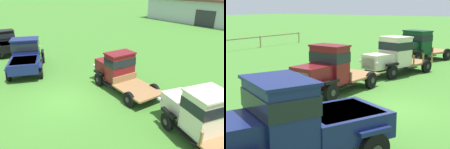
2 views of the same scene
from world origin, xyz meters
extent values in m
plane|color=#3D7528|center=(0.00, 0.00, 0.00)|extent=(240.00, 240.00, 0.00)
cylinder|color=#997F60|center=(11.36, 19.70, 0.57)|extent=(0.12, 0.12, 1.14)
cylinder|color=#997F60|center=(17.05, 19.64, 0.57)|extent=(0.12, 0.12, 1.14)
cube|color=#997F60|center=(8.84, 19.84, 1.02)|extent=(16.61, 0.08, 0.10)
cylinder|color=black|center=(-4.00, 0.15, 0.45)|extent=(0.89, 0.52, 0.89)
cylinder|color=#2D2D2D|center=(-3.96, 0.25, 0.45)|extent=(0.30, 0.15, 0.31)
cube|color=black|center=(-6.10, -0.09, 0.53)|extent=(4.90, 2.96, 0.12)
cube|color=#141E51|center=(-6.34, 0.02, 1.43)|extent=(1.87, 2.18, 1.69)
cube|color=black|center=(-6.34, 0.02, 1.81)|extent=(1.94, 2.24, 0.47)
cube|color=#141E51|center=(-6.34, 0.02, 2.32)|extent=(2.02, 2.31, 0.08)
cube|color=black|center=(-5.82, 0.91, 0.51)|extent=(1.67, 0.82, 0.05)
cube|color=#141E51|center=(-4.72, -0.68, 0.94)|extent=(2.84, 2.66, 0.70)
cube|color=black|center=(-4.72, -0.68, 1.26)|extent=(2.39, 2.24, 0.06)
cube|color=#141E51|center=(-4.82, -1.77, 0.94)|extent=(0.98, 0.57, 0.12)
cube|color=#141E51|center=(-4.00, 0.15, 0.94)|extent=(0.98, 0.57, 0.12)
cylinder|color=black|center=(-0.57, 2.62, 0.41)|extent=(0.83, 0.24, 0.82)
cylinder|color=#2D2D2D|center=(-0.58, 2.51, 0.41)|extent=(0.29, 0.05, 0.29)
cylinder|color=black|center=(-0.45, 4.44, 0.41)|extent=(0.83, 0.24, 0.82)
cylinder|color=#2D2D2D|center=(-0.45, 4.55, 0.41)|extent=(0.29, 0.05, 0.29)
cylinder|color=black|center=(2.55, 2.42, 0.41)|extent=(0.83, 0.24, 0.82)
cylinder|color=#2D2D2D|center=(2.54, 2.31, 0.41)|extent=(0.29, 0.05, 0.29)
cylinder|color=black|center=(2.66, 4.24, 0.41)|extent=(0.83, 0.24, 0.82)
cylinder|color=#2D2D2D|center=(2.67, 4.35, 0.41)|extent=(0.29, 0.05, 0.29)
cube|color=black|center=(1.00, 3.43, 0.49)|extent=(4.61, 1.29, 0.12)
cube|color=maroon|center=(-0.73, 3.54, 1.02)|extent=(1.56, 1.36, 0.94)
cube|color=silver|center=(-1.44, 3.59, 0.98)|extent=(0.12, 1.00, 0.70)
sphere|color=silver|center=(-1.50, 2.91, 1.05)|extent=(0.20, 0.20, 0.20)
sphere|color=silver|center=(-1.41, 4.27, 1.05)|extent=(0.20, 0.20, 0.20)
cube|color=black|center=(-0.57, 2.62, 0.87)|extent=(0.96, 0.26, 0.12)
cube|color=black|center=(-0.45, 4.44, 0.87)|extent=(0.96, 0.26, 0.12)
cube|color=maroon|center=(0.50, 3.46, 1.39)|extent=(1.09, 1.66, 1.67)
cube|color=black|center=(0.50, 3.46, 1.76)|extent=(1.13, 1.70, 0.47)
cube|color=maroon|center=(0.50, 3.46, 2.26)|extent=(1.20, 1.74, 0.08)
cube|color=black|center=(0.54, 2.57, 0.47)|extent=(1.40, 0.23, 0.05)
cube|color=black|center=(0.66, 4.35, 0.47)|extent=(1.40, 0.23, 0.05)
cube|color=olive|center=(2.23, 3.35, 0.60)|extent=(2.59, 2.01, 0.10)
cube|color=olive|center=(1.03, 3.43, 0.83)|extent=(0.19, 1.73, 0.44)
cylinder|color=black|center=(5.08, 2.48, 0.40)|extent=(0.82, 0.41, 0.79)
cylinder|color=#2D2D2D|center=(5.04, 2.37, 0.40)|extent=(0.28, 0.10, 0.28)
cylinder|color=black|center=(5.54, 4.10, 0.40)|extent=(0.82, 0.41, 0.79)
cylinder|color=#2D2D2D|center=(5.57, 4.21, 0.40)|extent=(0.28, 0.10, 0.28)
cylinder|color=black|center=(8.11, 1.62, 0.40)|extent=(0.82, 0.41, 0.79)
cylinder|color=#2D2D2D|center=(8.08, 1.51, 0.40)|extent=(0.28, 0.10, 0.28)
cylinder|color=black|center=(8.57, 3.24, 0.40)|extent=(0.82, 0.41, 0.79)
cylinder|color=#2D2D2D|center=(8.60, 3.35, 0.40)|extent=(0.28, 0.10, 0.28)
cube|color=black|center=(6.66, 2.91, 0.48)|extent=(4.60, 2.13, 0.12)
cube|color=beige|center=(5.07, 3.36, 0.95)|extent=(1.87, 1.58, 0.83)
cube|color=silver|center=(4.33, 3.57, 0.91)|extent=(0.31, 0.91, 0.62)
sphere|color=silver|center=(4.15, 2.96, 0.97)|extent=(0.20, 0.20, 0.20)
sphere|color=silver|center=(4.49, 4.18, 0.97)|extent=(0.20, 0.20, 0.20)
cube|color=black|center=(5.08, 2.48, 0.84)|extent=(0.93, 0.44, 0.12)
cube|color=black|center=(5.54, 4.10, 0.84)|extent=(0.93, 0.44, 0.12)
cube|color=beige|center=(6.46, 2.96, 1.36)|extent=(1.63, 1.78, 1.66)
cube|color=black|center=(6.46, 2.96, 1.74)|extent=(1.69, 1.82, 0.46)
cube|color=beige|center=(6.46, 2.96, 2.23)|extent=(1.77, 1.88, 0.08)
cube|color=black|center=(6.36, 2.13, 0.46)|extent=(1.75, 0.62, 0.05)
cube|color=black|center=(6.81, 3.72, 0.46)|extent=(1.75, 0.62, 0.05)
cube|color=olive|center=(8.05, 2.51, 0.59)|extent=(2.41, 2.18, 0.10)
cube|color=olive|center=(6.95, 1.99, 0.91)|extent=(0.10, 0.10, 0.55)
cube|color=olive|center=(7.39, 3.53, 0.91)|extent=(0.10, 0.10, 0.55)
cube|color=olive|center=(7.83, 1.74, 0.91)|extent=(0.10, 0.10, 0.55)
cube|color=olive|center=(8.27, 3.28, 0.91)|extent=(0.10, 0.10, 0.55)
cube|color=olive|center=(8.70, 1.49, 0.91)|extent=(0.10, 0.10, 0.55)
cube|color=olive|center=(9.14, 3.03, 0.91)|extent=(0.10, 0.10, 0.55)
cylinder|color=black|center=(10.53, 3.17, 0.44)|extent=(0.88, 0.44, 0.88)
cylinder|color=#2D2D2D|center=(10.50, 3.08, 0.44)|extent=(0.30, 0.13, 0.31)
cylinder|color=black|center=(11.22, 5.12, 0.44)|extent=(0.88, 0.44, 0.88)
cylinder|color=#2D2D2D|center=(11.25, 5.21, 0.44)|extent=(0.30, 0.13, 0.31)
cylinder|color=black|center=(13.66, 2.05, 0.44)|extent=(0.88, 0.44, 0.88)
cylinder|color=#2D2D2D|center=(13.63, 1.97, 0.44)|extent=(0.30, 0.13, 0.31)
cylinder|color=black|center=(14.36, 4.01, 0.44)|extent=(0.88, 0.44, 0.88)
cylinder|color=#2D2D2D|center=(14.39, 4.09, 0.44)|extent=(0.30, 0.13, 0.31)
cube|color=black|center=(12.39, 3.61, 0.52)|extent=(4.91, 2.68, 0.12)
cube|color=#0F381E|center=(10.66, 4.22, 1.04)|extent=(1.95, 1.89, 0.92)
cube|color=silver|center=(9.96, 4.47, 0.99)|extent=(0.44, 1.09, 0.69)
sphere|color=silver|center=(9.69, 3.75, 1.06)|extent=(0.20, 0.20, 0.20)
sphere|color=silver|center=(10.21, 5.21, 1.06)|extent=(0.20, 0.20, 0.20)
cube|color=black|center=(10.53, 3.17, 0.93)|extent=(1.02, 0.53, 0.12)
cube|color=black|center=(11.22, 5.12, 0.93)|extent=(1.02, 0.53, 0.12)
cube|color=#0F381E|center=(11.93, 3.77, 1.39)|extent=(1.69, 2.10, 1.61)
cube|color=black|center=(11.93, 3.77, 1.75)|extent=(1.74, 2.16, 0.45)
cube|color=#0F381E|center=(11.93, 3.77, 2.24)|extent=(1.82, 2.22, 0.08)
cube|color=black|center=(11.69, 2.78, 0.50)|extent=(1.55, 0.67, 0.05)
cube|color=black|center=(12.37, 4.69, 0.50)|extent=(1.55, 0.67, 0.05)
cube|color=olive|center=(13.65, 3.16, 0.63)|extent=(3.09, 2.84, 0.10)
cube|color=olive|center=(12.50, 3.57, 0.86)|extent=(0.74, 1.88, 0.44)
camera|label=1|loc=(10.05, -4.43, 6.06)|focal=35.00mm
camera|label=2|loc=(-12.09, -5.62, 4.05)|focal=55.00mm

